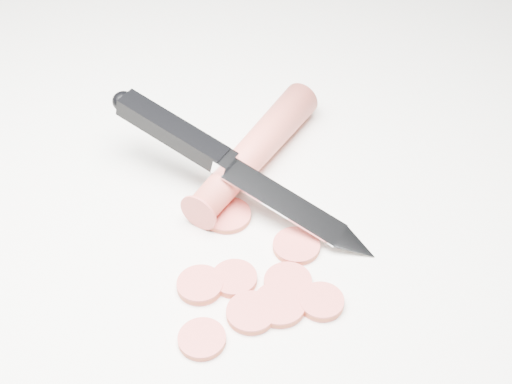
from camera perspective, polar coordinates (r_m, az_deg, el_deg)
name	(u,v)px	position (r m, az deg, el deg)	size (l,w,h in m)	color
ground	(240,239)	(0.58, -1.30, -3.76)	(2.40, 2.40, 0.00)	silver
carrot	(255,151)	(0.63, -0.11, 3.33)	(0.03, 0.03, 0.18)	#CC4D3F
carrot_slice_0	(202,339)	(0.52, -4.35, -11.65)	(0.03, 0.03, 0.01)	#C6463F
carrot_slice_1	(296,246)	(0.57, 3.25, -4.33)	(0.04, 0.04, 0.01)	#C6463F
carrot_slice_2	(200,285)	(0.55, -4.49, -7.43)	(0.04, 0.04, 0.01)	#C6463F
carrot_slice_3	(321,302)	(0.54, 5.26, -8.74)	(0.03, 0.03, 0.01)	#C6463F
carrot_slice_4	(279,305)	(0.54, 1.87, -9.00)	(0.04, 0.04, 0.01)	#C6463F
carrot_slice_5	(251,313)	(0.53, -0.39, -9.64)	(0.04, 0.04, 0.01)	#C6463F
carrot_slice_6	(288,282)	(0.55, 2.57, -7.21)	(0.04, 0.04, 0.01)	#C6463F
carrot_slice_7	(227,215)	(0.60, -2.31, -1.87)	(0.04, 0.04, 0.01)	#C6463F
carrot_slice_8	(234,279)	(0.55, -1.74, -6.94)	(0.04, 0.04, 0.01)	#C6463F
kitchen_knife	(240,169)	(0.59, -1.30, 1.88)	(0.17, 0.22, 0.07)	silver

